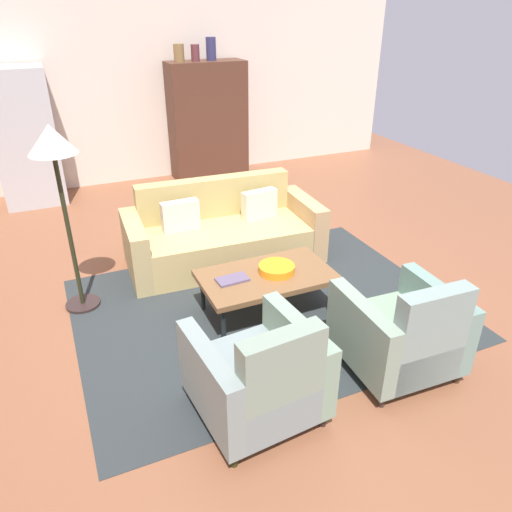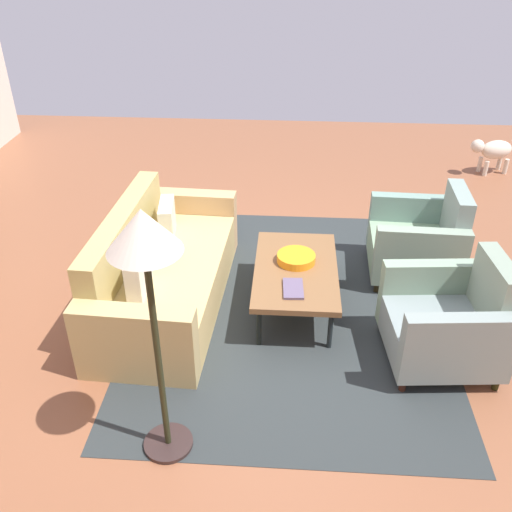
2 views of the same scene
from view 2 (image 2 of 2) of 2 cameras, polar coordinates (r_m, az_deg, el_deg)
ground_plane at (r=4.98m, az=0.48°, el=-4.99°), size 10.29×10.29×0.00m
area_rug at (r=4.97m, az=3.33°, el=-5.03°), size 3.40×2.60×0.01m
couch at (r=4.94m, az=-9.86°, el=-1.76°), size 2.14×1.00×0.86m
coffee_table at (r=4.77m, az=4.06°, el=-1.53°), size 1.20×0.70×0.40m
armchair_left at (r=4.47m, az=19.21°, el=-6.42°), size 0.87×0.87×0.88m
armchair_right at (r=5.43m, az=16.49°, el=1.30°), size 0.83×0.83×0.88m
fruit_bowl at (r=4.81m, az=4.10°, el=-0.21°), size 0.33×0.33×0.07m
book_stack at (r=4.47m, az=3.80°, el=-3.33°), size 0.29×0.17×0.02m
floor_lamp at (r=2.96m, az=-11.12°, el=-0.07°), size 0.40×0.40×1.72m
dog at (r=8.05m, az=22.98°, el=9.86°), size 0.35×0.69×0.48m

